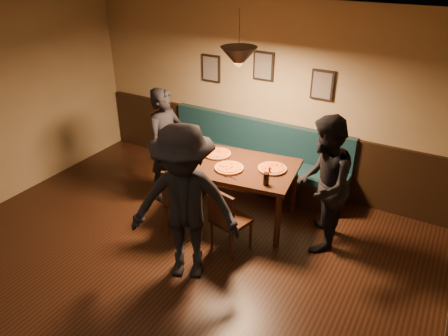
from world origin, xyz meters
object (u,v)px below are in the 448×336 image
soda_glass (266,179)px  tabasco_bottle (269,170)px  diner_left (166,146)px  diner_right (323,185)px  diner_front (184,205)px  dining_table (237,192)px  chair_near_right (231,219)px  booth_bench (253,156)px  chair_near_left (184,199)px

soda_glass → tabasco_bottle: soda_glass is taller
diner_left → tabasco_bottle: 1.63m
diner_right → diner_front: diner_front is taller
dining_table → diner_right: 1.25m
chair_near_right → diner_front: size_ratio=0.49×
booth_bench → soda_glass: booth_bench is taller
chair_near_right → diner_right: bearing=49.9°
diner_left → tabasco_bottle: diner_left is taller
chair_near_left → diner_front: bearing=-70.5°
dining_table → soda_glass: size_ratio=9.82×
booth_bench → chair_near_left: booth_bench is taller
booth_bench → chair_near_right: size_ratio=3.30×
chair_near_left → tabasco_bottle: bearing=14.1°
chair_near_left → chair_near_right: size_ratio=1.06×
dining_table → chair_near_left: 0.75m
diner_right → soda_glass: size_ratio=10.95×
diner_right → diner_front: size_ratio=0.93×
diner_left → chair_near_right: bearing=-107.5°
soda_glass → booth_bench: bearing=122.3°
booth_bench → diner_front: 2.29m
chair_near_right → tabasco_bottle: tabasco_bottle is taller
chair_near_right → diner_left: (-1.42, 0.64, 0.40)m
dining_table → diner_left: size_ratio=0.91×
chair_near_left → soda_glass: soda_glass is taller
soda_glass → diner_right: bearing=24.9°
soda_glass → chair_near_right: bearing=-127.2°
booth_bench → soda_glass: size_ratio=18.94×
dining_table → diner_left: bearing=172.5°
dining_table → tabasco_bottle: bearing=-11.6°
tabasco_bottle → diner_front: bearing=-109.6°
dining_table → booth_bench: bearing=95.9°
dining_table → chair_near_left: size_ratio=1.62×
chair_near_left → diner_left: bearing=123.3°
dining_table → diner_right: size_ratio=0.90×
soda_glass → tabasco_bottle: bearing=105.1°
diner_front → soda_glass: (0.51, 1.00, -0.02)m
dining_table → diner_front: 1.38m
diner_left → tabasco_bottle: (1.63, -0.03, 0.04)m
booth_bench → tabasco_bottle: booth_bench is taller
chair_near_right → diner_left: 1.61m
diner_front → soda_glass: diner_front is taller
chair_near_left → diner_right: (1.63, 0.59, 0.39)m
dining_table → chair_near_left: (-0.46, -0.59, 0.06)m
chair_near_right → soda_glass: bearing=66.7°
diner_right → tabasco_bottle: size_ratio=13.84×
chair_near_left → soda_glass: 1.14m
soda_glass → diner_front: bearing=-117.1°
diner_front → tabasco_bottle: 1.32m
booth_bench → chair_near_right: booth_bench is taller
dining_table → chair_near_left: chair_near_left is taller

